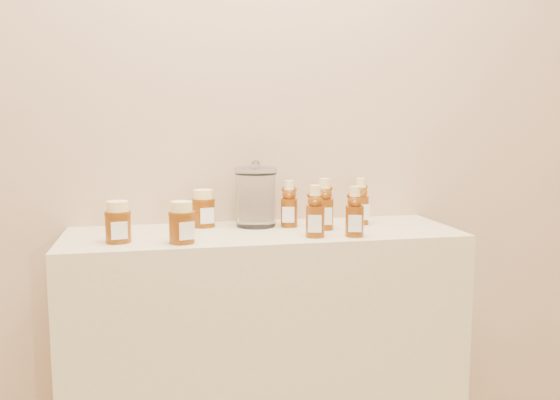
{
  "coord_description": "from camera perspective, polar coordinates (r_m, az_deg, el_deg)",
  "views": [
    {
      "loc": [
        -0.32,
        -0.21,
        1.24
      ],
      "look_at": [
        0.04,
        1.52,
        1.0
      ],
      "focal_mm": 38.0,
      "sensor_mm": 36.0,
      "label": 1
    }
  ],
  "objects": [
    {
      "name": "wall_back",
      "position": [
        1.99,
        -2.68,
        10.89
      ],
      "size": [
        3.5,
        0.02,
        2.7
      ],
      "primitive_type": "cube",
      "color": "tan",
      "rests_on": "ground"
    },
    {
      "name": "honey_jar_front",
      "position": [
        1.66,
        -9.45,
        -2.13
      ],
      "size": [
        0.09,
        0.09,
        0.12
      ],
      "primitive_type": null,
      "rotation": [
        0.0,
        0.0,
        0.34
      ],
      "color": "#5E2A07",
      "rests_on": "display_table"
    },
    {
      "name": "bear_bottle_back_mid",
      "position": [
        1.85,
        4.28,
        -0.07
      ],
      "size": [
        0.07,
        0.07,
        0.18
      ],
      "primitive_type": null,
      "rotation": [
        0.0,
        0.0,
        -0.14
      ],
      "color": "#5E2A07",
      "rests_on": "display_table"
    },
    {
      "name": "honey_jar_back",
      "position": [
        1.91,
        -7.38,
        -0.79
      ],
      "size": [
        0.09,
        0.09,
        0.12
      ],
      "primitive_type": null,
      "rotation": [
        0.0,
        0.0,
        0.24
      ],
      "color": "#5E2A07",
      "rests_on": "display_table"
    },
    {
      "name": "bear_bottle_back_right",
      "position": [
        1.95,
        7.75,
        0.16
      ],
      "size": [
        0.07,
        0.07,
        0.17
      ],
      "primitive_type": null,
      "rotation": [
        0.0,
        0.0,
        0.15
      ],
      "color": "#5E2A07",
      "rests_on": "display_table"
    },
    {
      "name": "bear_bottle_back_left",
      "position": [
        1.89,
        0.89,
        -0.06
      ],
      "size": [
        0.07,
        0.07,
        0.17
      ],
      "primitive_type": null,
      "rotation": [
        0.0,
        0.0,
        -0.31
      ],
      "color": "#5E2A07",
      "rests_on": "display_table"
    },
    {
      "name": "bear_bottle_front_left",
      "position": [
        1.72,
        3.41,
        -0.76
      ],
      "size": [
        0.07,
        0.07,
        0.17
      ],
      "primitive_type": null,
      "rotation": [
        0.0,
        0.0,
        -0.3
      ],
      "color": "#5E2A07",
      "rests_on": "display_table"
    },
    {
      "name": "honey_jar_left",
      "position": [
        1.71,
        -15.33,
        -2.04
      ],
      "size": [
        0.08,
        0.08,
        0.12
      ],
      "primitive_type": null,
      "rotation": [
        0.0,
        0.0,
        0.14
      ],
      "color": "#5E2A07",
      "rests_on": "display_table"
    },
    {
      "name": "bear_bottle_front_right",
      "position": [
        1.74,
        7.21,
        -0.78
      ],
      "size": [
        0.07,
        0.07,
        0.17
      ],
      "primitive_type": null,
      "rotation": [
        0.0,
        0.0,
        -0.29
      ],
      "color": "#5E2A07",
      "rests_on": "display_table"
    },
    {
      "name": "glass_canister",
      "position": [
        1.89,
        -2.33,
        0.53
      ],
      "size": [
        0.16,
        0.16,
        0.21
      ],
      "primitive_type": null,
      "rotation": [
        0.0,
        0.0,
        0.2
      ],
      "color": "white",
      "rests_on": "display_table"
    },
    {
      "name": "display_table",
      "position": [
        1.95,
        -1.52,
        -16.11
      ],
      "size": [
        1.2,
        0.4,
        0.9
      ],
      "primitive_type": "cube",
      "color": "beige",
      "rests_on": "ground"
    }
  ]
}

